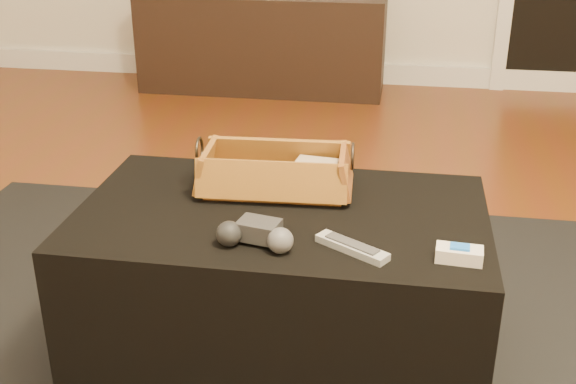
% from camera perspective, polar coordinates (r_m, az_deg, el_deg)
% --- Properties ---
extents(floor, '(5.00, 5.50, 0.01)m').
position_cam_1_polar(floor, '(2.02, -1.35, -12.39)').
color(floor, brown).
rests_on(floor, ground).
extents(baseboard, '(5.00, 0.04, 0.12)m').
position_cam_1_polar(baseboard, '(4.48, 5.19, 9.38)').
color(baseboard, white).
rests_on(baseboard, floor).
extents(media_cabinet, '(1.40, 0.45, 0.55)m').
position_cam_1_polar(media_cabinet, '(4.28, -1.99, 11.74)').
color(media_cabinet, black).
rests_on(media_cabinet, floor).
extents(area_rug, '(2.60, 2.00, 0.01)m').
position_cam_1_polar(area_rug, '(1.95, -0.75, -13.49)').
color(area_rug, black).
rests_on(area_rug, floor).
extents(ottoman, '(1.00, 0.60, 0.42)m').
position_cam_1_polar(ottoman, '(1.86, -0.51, -7.30)').
color(ottoman, black).
rests_on(ottoman, area_rug).
extents(tv_remote, '(0.21, 0.08, 0.02)m').
position_cam_1_polar(tv_remote, '(1.85, -1.67, 0.67)').
color(tv_remote, black).
rests_on(tv_remote, wicker_basket).
extents(cloth_bundle, '(0.12, 0.09, 0.06)m').
position_cam_1_polar(cloth_bundle, '(1.87, 2.26, 1.57)').
color(cloth_bundle, tan).
rests_on(cloth_bundle, wicker_basket).
extents(wicker_basket, '(0.41, 0.23, 0.14)m').
position_cam_1_polar(wicker_basket, '(1.86, -1.01, 1.45)').
color(wicker_basket, '#9B5223').
rests_on(wicker_basket, ottoman).
extents(game_controller, '(0.18, 0.11, 0.06)m').
position_cam_1_polar(game_controller, '(1.59, -2.52, -3.35)').
color(game_controller, '#252628').
rests_on(game_controller, ottoman).
extents(silver_remote, '(0.17, 0.13, 0.02)m').
position_cam_1_polar(silver_remote, '(1.58, 5.08, -4.36)').
color(silver_remote, '#ABAFB3').
rests_on(silver_remote, ottoman).
extents(cream_gadget, '(0.10, 0.06, 0.04)m').
position_cam_1_polar(cream_gadget, '(1.58, 13.37, -4.79)').
color(cream_gadget, beige).
rests_on(cream_gadget, ottoman).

